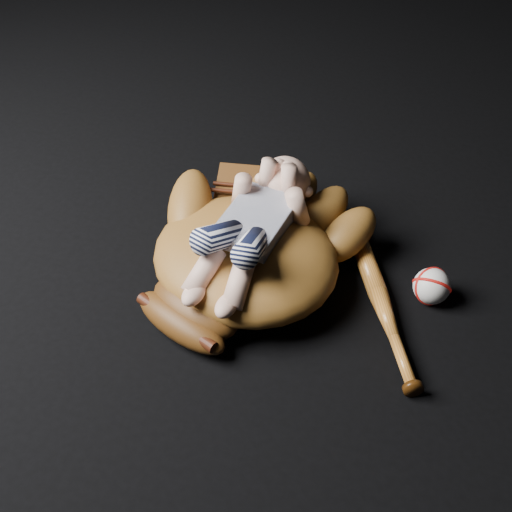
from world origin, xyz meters
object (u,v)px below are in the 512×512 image
newborn_baby (249,227)px  baseball (432,286)px  baseball_glove (245,250)px  baseball_bat (381,302)px

newborn_baby → baseball: bearing=17.0°
newborn_baby → baseball_glove: bearing=-171.2°
newborn_baby → baseball: size_ratio=5.64×
newborn_baby → baseball_bat: bearing=8.2°
baseball_bat → newborn_baby: bearing=179.2°
baseball_glove → baseball_bat: bearing=23.3°
baseball_glove → baseball_bat: (0.26, -0.00, -0.06)m
baseball_glove → baseball_bat: baseball_glove is taller
baseball_bat → baseball: baseball is taller
baseball_glove → newborn_baby: (0.01, -0.00, 0.06)m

